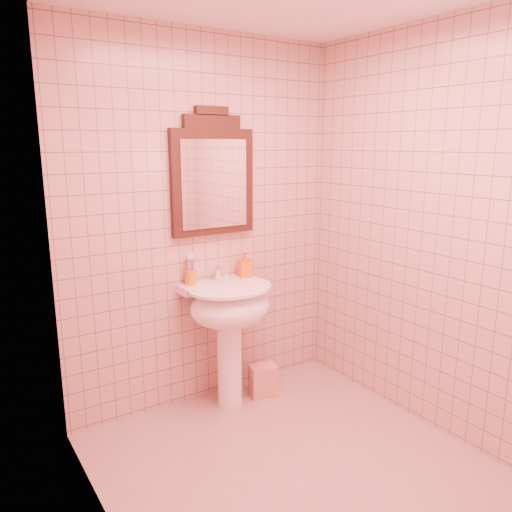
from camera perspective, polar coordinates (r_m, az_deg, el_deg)
floor at (r=3.02m, az=5.36°, el=-23.58°), size 2.20×2.20×0.00m
back_wall at (r=3.40m, az=-5.85°, el=3.60°), size 2.00×0.02×2.50m
pedestal_sink at (r=3.38m, az=-3.02°, el=-6.74°), size 0.58×0.58×0.86m
faucet at (r=3.41m, az=-4.23°, el=-2.00°), size 0.04×0.16×0.11m
mirror at (r=3.37m, az=-4.96°, el=9.03°), size 0.60×0.06×0.84m
toothbrush_cup at (r=3.36m, az=-7.50°, el=-2.38°), size 0.08×0.08×0.18m
soap_dispenser at (r=3.52m, az=-1.27°, el=-0.96°), size 0.10×0.10×0.18m
towel at (r=3.71m, az=0.82°, el=-14.04°), size 0.21×0.17×0.23m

